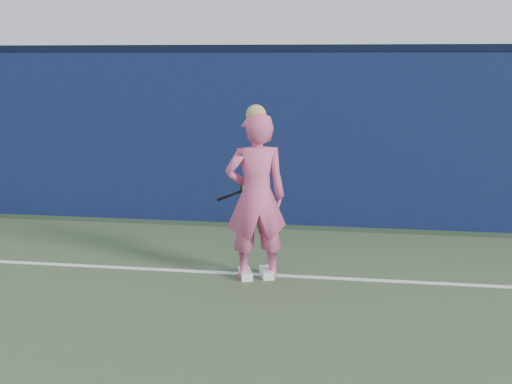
# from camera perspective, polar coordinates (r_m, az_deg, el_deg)

# --- Properties ---
(backstop_wall) EXTENTS (24.00, 0.40, 2.50)m
(backstop_wall) POSITION_cam_1_polar(r_m,az_deg,el_deg) (9.55, -1.15, 4.82)
(backstop_wall) COLOR #0D1B3A
(backstop_wall) RESTS_ON ground
(wall_cap) EXTENTS (24.00, 0.42, 0.10)m
(wall_cap) POSITION_cam_1_polar(r_m,az_deg,el_deg) (9.48, -1.18, 12.65)
(wall_cap) COLOR black
(wall_cap) RESTS_ON backstop_wall
(player) EXTENTS (0.78, 0.64, 1.93)m
(player) POSITION_cam_1_polar(r_m,az_deg,el_deg) (6.99, 0.00, -0.41)
(player) COLOR #D35282
(player) RESTS_ON ground
(racket) EXTENTS (0.50, 0.32, 0.30)m
(racket) POSITION_cam_1_polar(r_m,az_deg,el_deg) (7.44, -0.65, 0.25)
(racket) COLOR black
(racket) RESTS_ON ground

